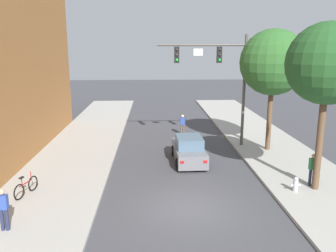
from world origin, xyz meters
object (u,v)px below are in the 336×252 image
at_px(pedestrian_sidewalk_right_walker, 313,168).
at_px(bicycle_leaning, 26,187).
at_px(street_tree_second, 273,63).
at_px(traffic_signal_mast, 220,70).
at_px(pedestrian_sidewalk_left_walker, 3,208).
at_px(pedestrian_crossing_road, 182,124).
at_px(fire_hydrant, 296,184).
at_px(street_tree_nearest, 327,64).
at_px(car_lead_grey, 189,150).

height_order(pedestrian_sidewalk_right_walker, bicycle_leaning, pedestrian_sidewalk_right_walker).
height_order(bicycle_leaning, street_tree_second, street_tree_second).
relative_size(traffic_signal_mast, pedestrian_sidewalk_left_walker, 4.57).
height_order(pedestrian_crossing_road, pedestrian_sidewalk_right_walker, pedestrian_sidewalk_right_walker).
height_order(pedestrian_sidewalk_left_walker, bicycle_leaning, pedestrian_sidewalk_left_walker).
bearing_deg(fire_hydrant, bicycle_leaning, 179.31).
bearing_deg(traffic_signal_mast, pedestrian_sidewalk_left_walker, -132.34).
distance_m(pedestrian_sidewalk_right_walker, street_tree_nearest, 5.03).
bearing_deg(street_tree_second, pedestrian_sidewalk_right_walker, -88.82).
distance_m(pedestrian_sidewalk_left_walker, pedestrian_crossing_road, 16.53).
distance_m(car_lead_grey, pedestrian_sidewalk_right_walker, 7.12).
relative_size(car_lead_grey, fire_hydrant, 5.95).
height_order(traffic_signal_mast, street_tree_nearest, street_tree_nearest).
bearing_deg(pedestrian_sidewalk_right_walker, pedestrian_sidewalk_left_walker, -164.71).
distance_m(traffic_signal_mast, fire_hydrant, 9.62).
xyz_separation_m(street_tree_nearest, street_tree_second, (-0.15, 6.62, -0.22)).
distance_m(pedestrian_sidewalk_left_walker, pedestrian_sidewalk_right_walker, 13.82).
bearing_deg(traffic_signal_mast, fire_hydrant, -74.79).
relative_size(car_lead_grey, pedestrian_sidewalk_left_walker, 2.61).
distance_m(traffic_signal_mast, pedestrian_sidewalk_left_walker, 15.56).
height_order(pedestrian_sidewalk_left_walker, street_tree_second, street_tree_second).
height_order(pedestrian_sidewalk_left_walker, pedestrian_crossing_road, pedestrian_sidewalk_left_walker).
relative_size(pedestrian_sidewalk_right_walker, bicycle_leaning, 0.95).
xyz_separation_m(bicycle_leaning, fire_hydrant, (12.59, -0.15, -0.03)).
relative_size(pedestrian_crossing_road, street_tree_nearest, 0.21).
xyz_separation_m(pedestrian_crossing_road, fire_hydrant, (4.38, -11.50, -0.41)).
bearing_deg(pedestrian_sidewalk_right_walker, traffic_signal_mast, 113.64).
bearing_deg(street_tree_second, bicycle_leaning, -153.53).
bearing_deg(fire_hydrant, pedestrian_sidewalk_right_walker, 30.54).
xyz_separation_m(traffic_signal_mast, street_tree_second, (3.12, -1.16, 0.55)).
xyz_separation_m(pedestrian_sidewalk_right_walker, street_tree_nearest, (0.03, -0.36, 5.02)).
height_order(traffic_signal_mast, pedestrian_sidewalk_left_walker, traffic_signal_mast).
bearing_deg(street_tree_second, street_tree_nearest, -88.66).
bearing_deg(car_lead_grey, traffic_signal_mast, 52.22).
bearing_deg(pedestrian_crossing_road, fire_hydrant, -69.15).
bearing_deg(pedestrian_sidewalk_right_walker, pedestrian_crossing_road, 116.58).
distance_m(bicycle_leaning, street_tree_second, 16.02).
distance_m(traffic_signal_mast, street_tree_nearest, 8.48).
distance_m(pedestrian_sidewalk_right_walker, fire_hydrant, 1.35).
height_order(car_lead_grey, pedestrian_sidewalk_right_walker, pedestrian_sidewalk_right_walker).
distance_m(pedestrian_sidewalk_right_walker, street_tree_second, 7.89).
height_order(pedestrian_sidewalk_right_walker, fire_hydrant, pedestrian_sidewalk_right_walker).
bearing_deg(street_tree_nearest, traffic_signal_mast, 112.83).
distance_m(pedestrian_sidewalk_left_walker, fire_hydrant, 12.65).
height_order(car_lead_grey, street_tree_second, street_tree_second).
relative_size(pedestrian_sidewalk_left_walker, fire_hydrant, 2.28).
bearing_deg(pedestrian_sidewalk_left_walker, street_tree_second, 36.88).
relative_size(pedestrian_crossing_road, fire_hydrant, 2.28).
relative_size(pedestrian_sidewalk_left_walker, bicycle_leaning, 0.95).
xyz_separation_m(pedestrian_crossing_road, pedestrian_sidewalk_right_walker, (5.44, -10.87, 0.15)).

